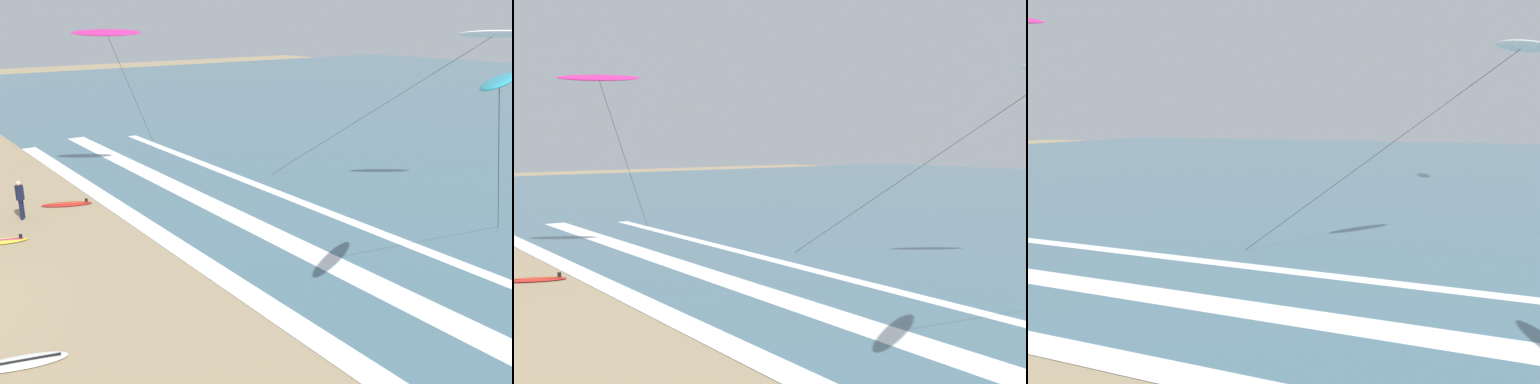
{
  "view_description": "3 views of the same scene",
  "coord_description": "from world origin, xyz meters",
  "views": [
    {
      "loc": [
        16.21,
        0.07,
        7.69
      ],
      "look_at": [
        1.21,
        11.25,
        1.69
      ],
      "focal_mm": 37.94,
      "sensor_mm": 36.0,
      "label": 1
    },
    {
      "loc": [
        13.46,
        1.14,
        4.59
      ],
      "look_at": [
        0.8,
        11.03,
        3.22
      ],
      "focal_mm": 41.1,
      "sensor_mm": 36.0,
      "label": 2
    },
    {
      "loc": [
        3.06,
        0.77,
        4.69
      ],
      "look_at": [
        -0.94,
        10.64,
        3.14
      ],
      "focal_mm": 36.73,
      "sensor_mm": 36.0,
      "label": 3
    }
  ],
  "objects": [
    {
      "name": "ocean_surface",
      "position": [
        0.0,
        52.96,
        0.01
      ],
      "size": [
        140.0,
        90.0,
        0.01
      ],
      "primitive_type": "cube",
      "color": "#476B7A",
      "rests_on": "ground"
    },
    {
      "name": "wave_foam_mid_break",
      "position": [
        1.74,
        11.76,
        0.01
      ],
      "size": [
        43.45,
        1.1,
        0.01
      ],
      "primitive_type": "cube",
      "color": "white",
      "rests_on": "ocean_surface"
    },
    {
      "name": "wave_foam_outer_break",
      "position": [
        1.92,
        15.09,
        0.01
      ],
      "size": [
        40.43,
        0.56,
        0.01
      ],
      "primitive_type": "cube",
      "color": "white",
      "rests_on": "ocean_surface"
    },
    {
      "name": "kite_white_high_right",
      "position": [
        3.75,
        21.45,
        7.08
      ],
      "size": [
        10.01,
        6.15,
        7.35
      ],
      "color": "white",
      "rests_on": "ground"
    }
  ]
}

